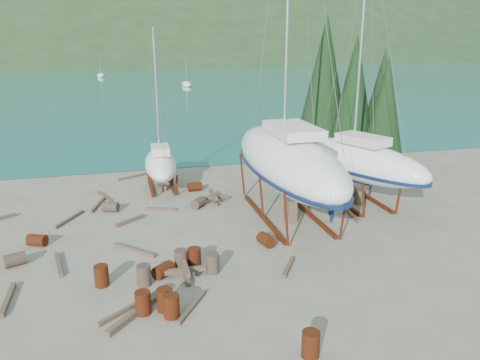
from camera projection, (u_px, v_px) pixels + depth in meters
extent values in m
plane|color=#6B6454|center=(230.00, 248.00, 22.50)|extent=(600.00, 600.00, 0.00)
plane|color=#176976|center=(119.00, 54.00, 313.92)|extent=(700.00, 700.00, 0.00)
ellipsoid|color=#1E341A|center=(119.00, 54.00, 318.54)|extent=(800.00, 360.00, 110.00)
cube|color=beige|center=(74.00, 58.00, 192.79)|extent=(6.00, 5.00, 4.00)
cube|color=#A54C2D|center=(73.00, 51.00, 191.98)|extent=(6.60, 5.60, 1.60)
cube|color=beige|center=(194.00, 57.00, 205.06)|extent=(6.00, 5.00, 4.00)
cube|color=#A54C2D|center=(194.00, 50.00, 204.25)|extent=(6.60, 5.60, 1.60)
cylinder|color=black|center=(349.00, 157.00, 36.44)|extent=(0.36, 0.36, 1.60)
cone|color=black|center=(354.00, 92.00, 34.99)|extent=(3.60, 3.60, 8.40)
cylinder|color=black|center=(380.00, 164.00, 34.99)|extent=(0.36, 0.36, 1.36)
cone|color=black|center=(385.00, 107.00, 33.76)|extent=(3.06, 3.06, 7.14)
cylinder|color=black|center=(321.00, 151.00, 37.89)|extent=(0.36, 0.36, 1.84)
cone|color=black|center=(325.00, 79.00, 36.22)|extent=(4.14, 4.14, 9.66)
cylinder|color=black|center=(377.00, 153.00, 38.13)|extent=(0.36, 0.36, 1.44)
cone|color=black|center=(382.00, 97.00, 36.82)|extent=(3.24, 3.24, 7.56)
ellipsoid|color=white|center=(187.00, 84.00, 98.86)|extent=(2.00, 5.00, 1.40)
cylinder|color=silver|center=(186.00, 71.00, 98.03)|extent=(0.08, 0.08, 5.00)
ellipsoid|color=white|center=(101.00, 76.00, 122.19)|extent=(2.00, 5.00, 1.40)
cylinder|color=silver|center=(100.00, 64.00, 121.37)|extent=(0.08, 0.08, 5.00)
ellipsoid|color=white|center=(288.00, 160.00, 25.46)|extent=(3.85, 13.20, 3.08)
cube|color=#0C1A3F|center=(291.00, 183.00, 25.16)|extent=(0.25, 2.38, 1.00)
cube|color=silver|center=(293.00, 130.00, 24.33)|extent=(2.12, 3.96, 0.50)
cube|color=#632311|center=(263.00, 217.00, 26.05)|extent=(0.18, 7.26, 0.20)
cube|color=#632311|center=(308.00, 213.00, 26.71)|extent=(0.18, 7.26, 0.20)
cube|color=brown|center=(290.00, 210.00, 25.62)|extent=(0.50, 0.80, 1.26)
ellipsoid|color=white|center=(357.00, 161.00, 28.31)|extent=(6.45, 10.34, 2.36)
cube|color=#0C1A3F|center=(360.00, 175.00, 28.06)|extent=(0.91, 1.76, 1.00)
cube|color=silver|center=(363.00, 139.00, 27.44)|extent=(2.61, 3.38, 0.50)
cylinder|color=silver|center=(362.00, 36.00, 26.67)|extent=(0.14, 0.14, 11.98)
cube|color=#632311|center=(339.00, 200.00, 28.77)|extent=(0.18, 5.49, 0.20)
cube|color=#632311|center=(369.00, 198.00, 29.27)|extent=(0.18, 5.49, 0.20)
cube|color=brown|center=(358.00, 196.00, 28.46)|extent=(0.50, 0.80, 0.86)
ellipsoid|color=white|center=(160.00, 165.00, 30.95)|extent=(2.27, 6.51, 1.66)
cube|color=#0C1A3F|center=(161.00, 171.00, 30.76)|extent=(0.29, 1.17, 1.00)
cube|color=silver|center=(160.00, 150.00, 30.34)|extent=(1.19, 1.97, 0.50)
cylinder|color=silver|center=(156.00, 91.00, 29.86)|extent=(0.14, 0.14, 7.72)
cube|color=#632311|center=(151.00, 188.00, 31.22)|extent=(0.18, 3.54, 0.20)
cube|color=#632311|center=(172.00, 186.00, 31.57)|extent=(0.18, 3.54, 0.20)
cube|color=brown|center=(162.00, 187.00, 31.08)|extent=(0.50, 0.80, 0.33)
imported|color=navy|center=(332.00, 208.00, 25.49)|extent=(0.50, 0.65, 1.58)
cylinder|color=#632311|center=(101.00, 276.00, 18.92)|extent=(0.58, 0.58, 0.88)
cylinder|color=#632311|center=(37.00, 240.00, 22.63)|extent=(1.04, 0.89, 0.58)
cylinder|color=#632311|center=(143.00, 303.00, 16.99)|extent=(0.58, 0.58, 0.88)
cylinder|color=#632311|center=(195.00, 187.00, 30.80)|extent=(0.92, 0.65, 0.58)
cylinder|color=#2D2823|center=(181.00, 259.00, 20.32)|extent=(0.58, 0.58, 0.88)
cylinder|color=#632311|center=(266.00, 240.00, 22.66)|extent=(0.78, 1.00, 0.58)
cylinder|color=#632311|center=(311.00, 344.00, 14.69)|extent=(0.58, 0.58, 0.88)
cylinder|color=#2D2823|center=(111.00, 207.00, 27.12)|extent=(1.04, 0.89, 0.58)
cylinder|color=#632311|center=(165.00, 300.00, 17.20)|extent=(0.58, 0.58, 0.88)
cylinder|color=#2D2823|center=(198.00, 203.00, 27.79)|extent=(1.02, 1.04, 0.58)
cylinder|color=#632311|center=(163.00, 270.00, 19.70)|extent=(1.05, 1.01, 0.58)
cylinder|color=#632311|center=(172.00, 306.00, 16.78)|extent=(0.58, 0.58, 0.88)
cylinder|color=#632311|center=(194.00, 258.00, 20.50)|extent=(0.58, 0.58, 0.88)
cylinder|color=#2D2823|center=(15.00, 259.00, 20.65)|extent=(1.03, 0.86, 0.58)
cylinder|color=#2D2823|center=(144.00, 275.00, 18.97)|extent=(0.58, 0.58, 0.88)
cylinder|color=#2D2823|center=(213.00, 263.00, 20.00)|extent=(0.58, 0.58, 0.88)
cube|color=brown|center=(104.00, 196.00, 29.63)|extent=(0.99, 2.10, 0.14)
cube|color=brown|center=(353.00, 216.00, 26.22)|extent=(0.37, 1.75, 0.19)
cube|color=brown|center=(134.00, 305.00, 17.50)|extent=(2.65, 2.08, 0.15)
cube|color=brown|center=(161.00, 209.00, 27.32)|extent=(1.75, 0.78, 0.17)
cube|color=brown|center=(192.00, 307.00, 17.39)|extent=(1.43, 2.00, 0.16)
cube|color=brown|center=(289.00, 267.00, 20.42)|extent=(1.15, 1.66, 0.17)
cube|color=brown|center=(130.00, 221.00, 25.58)|extent=(1.65, 1.31, 0.19)
cube|color=brown|center=(133.00, 177.00, 33.81)|extent=(2.16, 1.24, 0.15)
cube|color=brown|center=(134.00, 250.00, 22.08)|extent=(1.90, 1.94, 0.15)
cube|color=brown|center=(59.00, 264.00, 20.66)|extent=(0.60, 2.32, 0.17)
cube|color=brown|center=(8.00, 299.00, 17.87)|extent=(0.20, 2.37, 0.18)
cube|color=brown|center=(98.00, 205.00, 28.09)|extent=(0.83, 2.44, 0.15)
cube|color=brown|center=(138.00, 311.00, 17.04)|extent=(2.30, 2.47, 0.23)
cube|color=brown|center=(70.00, 219.00, 25.83)|extent=(1.42, 2.35, 0.16)
cube|color=brown|center=(185.00, 274.00, 19.73)|extent=(0.20, 1.80, 0.20)
cube|color=brown|center=(185.00, 270.00, 19.67)|extent=(1.80, 0.20, 0.20)
cube|color=brown|center=(185.00, 266.00, 19.62)|extent=(0.20, 1.80, 0.20)
cube|color=brown|center=(213.00, 201.00, 28.74)|extent=(0.20, 1.80, 0.20)
cube|color=brown|center=(213.00, 198.00, 28.68)|extent=(1.80, 0.20, 0.20)
cube|color=brown|center=(213.00, 194.00, 28.62)|extent=(0.20, 1.80, 0.20)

